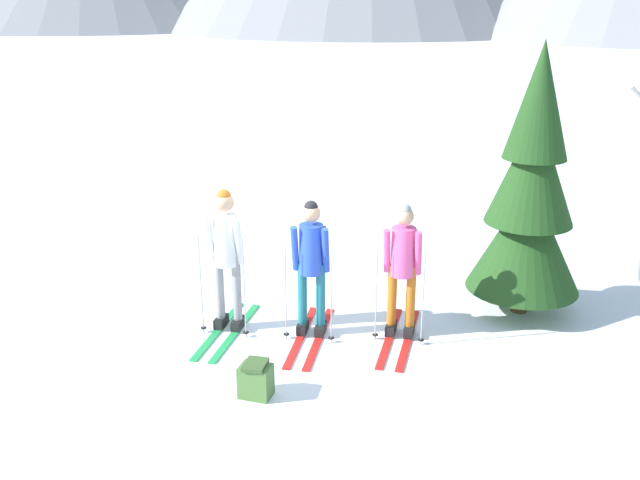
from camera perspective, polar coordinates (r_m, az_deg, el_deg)
ground_plane at (r=8.55m, az=-1.36°, el=-7.86°), size 400.00×400.00×0.00m
skier_in_white at (r=8.46m, az=-7.53°, el=-1.12°), size 0.61×1.60×1.76m
skier_in_blue at (r=8.28m, az=-0.69°, el=-1.70°), size 0.61×1.63×1.67m
skier_in_pink at (r=8.32m, az=6.66°, el=-1.89°), size 0.61×1.61×1.64m
pine_tree_near at (r=9.07m, az=16.51°, el=3.48°), size 1.41×1.41×3.40m
backpack_on_snow_front at (r=7.37m, az=-5.18°, el=-11.09°), size 0.34×0.28×0.38m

